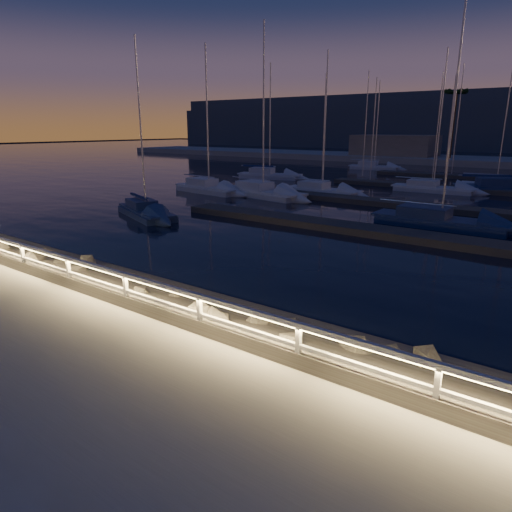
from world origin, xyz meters
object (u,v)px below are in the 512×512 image
(sailboat_b, at_px, (145,210))
(sailboat_m, at_px, (373,167))
(sailboat_g, at_px, (431,188))
(sailboat_f, at_px, (261,191))
(sailboat_e, at_px, (208,187))
(sailboat_l, at_px, (510,187))
(sailboat_k, at_px, (509,186))
(sailboat_i, at_px, (268,175))
(sailboat_c, at_px, (437,220))
(guard_rail, at_px, (103,275))
(sailboat_j, at_px, (321,190))

(sailboat_b, xyz_separation_m, sailboat_m, (-1.63, 42.90, 0.04))
(sailboat_b, xyz_separation_m, sailboat_g, (11.97, 23.87, 0.01))
(sailboat_b, relative_size, sailboat_f, 0.80)
(sailboat_e, height_order, sailboat_g, sailboat_e)
(sailboat_l, bearing_deg, sailboat_f, -161.59)
(sailboat_k, bearing_deg, sailboat_i, -173.47)
(sailboat_e, relative_size, sailboat_k, 0.84)
(sailboat_c, relative_size, sailboat_f, 0.97)
(sailboat_i, xyz_separation_m, sailboat_m, (5.23, 18.62, -0.02))
(sailboat_g, bearing_deg, guard_rail, -92.50)
(sailboat_f, bearing_deg, sailboat_j, 61.39)
(sailboat_b, bearing_deg, sailboat_e, 133.39)
(sailboat_b, bearing_deg, guard_rail, -22.99)
(sailboat_m, bearing_deg, sailboat_j, -85.28)
(sailboat_i, bearing_deg, sailboat_j, -49.22)
(sailboat_l, bearing_deg, sailboat_c, -117.71)
(guard_rail, height_order, sailboat_l, sailboat_l)
(guard_rail, distance_m, sailboat_e, 28.80)
(sailboat_i, distance_m, sailboat_m, 19.34)
(sailboat_j, bearing_deg, sailboat_m, 104.67)
(sailboat_c, distance_m, sailboat_m, 39.25)
(sailboat_c, bearing_deg, sailboat_j, 147.65)
(guard_rail, distance_m, sailboat_k, 41.42)
(sailboat_c, distance_m, sailboat_f, 16.26)
(sailboat_g, bearing_deg, sailboat_l, 29.56)
(sailboat_c, bearing_deg, guard_rail, -101.76)
(sailboat_e, bearing_deg, sailboat_b, -61.10)
(sailboat_l, height_order, sailboat_m, sailboat_l)
(sailboat_m, bearing_deg, sailboat_f, -93.29)
(sailboat_k, xyz_separation_m, sailboat_m, (-19.31, 13.91, -0.02))
(sailboat_e, bearing_deg, sailboat_k, 45.49)
(sailboat_c, xyz_separation_m, sailboat_m, (-18.48, 34.62, 0.01))
(sailboat_g, relative_size, sailboat_m, 1.04)
(sailboat_l, bearing_deg, sailboat_g, -171.78)
(sailboat_m, bearing_deg, sailboat_e, -103.47)
(guard_rail, relative_size, sailboat_g, 3.52)
(sailboat_f, relative_size, sailboat_i, 1.10)
(sailboat_b, height_order, sailboat_l, sailboat_l)
(sailboat_e, relative_size, sailboat_j, 1.06)
(sailboat_j, bearing_deg, sailboat_c, -31.36)
(guard_rail, relative_size, sailboat_m, 3.66)
(sailboat_k, bearing_deg, sailboat_e, -145.73)
(sailboat_b, distance_m, sailboat_k, 33.96)
(sailboat_c, bearing_deg, sailboat_f, 167.49)
(sailboat_f, bearing_deg, sailboat_b, -85.24)
(sailboat_e, bearing_deg, sailboat_c, -1.00)
(sailboat_f, relative_size, sailboat_g, 1.13)
(sailboat_j, relative_size, sailboat_l, 0.71)
(sailboat_k, bearing_deg, sailboat_l, -81.37)
(guard_rail, distance_m, sailboat_l, 40.19)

